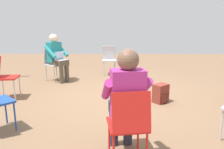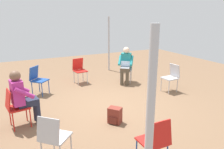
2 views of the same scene
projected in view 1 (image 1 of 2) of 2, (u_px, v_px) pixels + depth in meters
name	position (u px, v px, depth m)	size (l,w,h in m)	color
ground_plane	(114.00, 98.00, 4.47)	(14.00, 14.00, 0.00)	brown
chair_northeast	(53.00, 62.00, 5.84)	(0.57, 0.58, 0.85)	#B7B7BC
chair_north	(3.00, 75.00, 4.36)	(0.44, 0.48, 0.85)	red
chair_west	(129.00, 122.00, 2.23)	(0.49, 0.45, 0.85)	red
chair_east	(109.00, 58.00, 6.55)	(0.46, 0.43, 0.85)	#B7B7BC
person_with_laptop	(57.00, 55.00, 5.69)	(0.63, 0.64, 1.24)	#4C4233
person_in_magenta	(126.00, 99.00, 2.34)	(0.56, 0.54, 1.24)	#23283D
backpack_near_laptop_user	(161.00, 94.00, 4.21)	(0.33, 0.34, 0.36)	maroon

